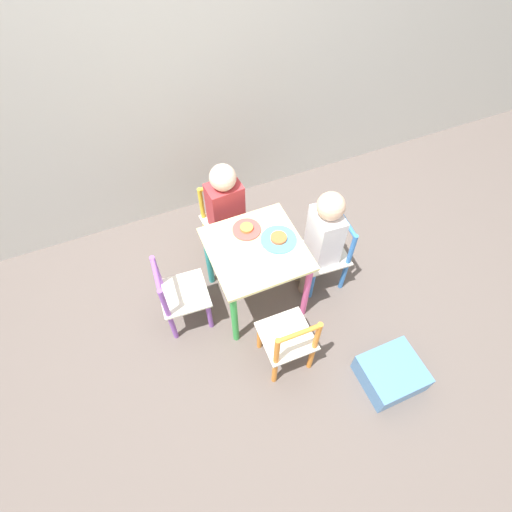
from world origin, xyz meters
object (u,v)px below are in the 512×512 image
object	(u,v)px
kids_table	(256,258)
chair_orange	(288,341)
chair_blue	(327,254)
plate_back	(247,229)
storage_bin	(391,373)
child_back	(226,208)
plate_right	(279,239)
child_right	(322,236)
chair_purple	(180,296)
chair_yellow	(224,222)

from	to	relation	value
kids_table	chair_orange	xyz separation A→B (m)	(-0.01, -0.45, -0.16)
kids_table	chair_blue	xyz separation A→B (m)	(0.45, -0.03, -0.16)
kids_table	plate_back	distance (m)	0.17
chair_blue	storage_bin	bearing A→B (deg)	5.33
child_back	plate_right	distance (m)	0.42
plate_back	storage_bin	distance (m)	1.09
kids_table	child_right	xyz separation A→B (m)	(0.39, -0.03, 0.04)
chair_orange	chair_purple	size ratio (longest dim) A/B	1.00
chair_blue	plate_right	bearing A→B (deg)	-91.73
chair_yellow	plate_right	bearing A→B (deg)	-74.02
chair_purple	storage_bin	distance (m)	1.22
chair_orange	storage_bin	size ratio (longest dim) A/B	1.64
chair_yellow	chair_blue	size ratio (longest dim) A/B	1.00
chair_orange	storage_bin	bearing A→B (deg)	147.33
kids_table	chair_blue	size ratio (longest dim) A/B	0.98
chair_orange	chair_purple	world-z (taller)	same
chair_blue	chair_purple	world-z (taller)	same
chair_orange	plate_back	world-z (taller)	plate_back
chair_orange	chair_purple	xyz separation A→B (m)	(-0.44, 0.48, 0.00)
chair_purple	plate_back	distance (m)	0.52
child_right	plate_back	world-z (taller)	child_right
chair_blue	child_right	world-z (taller)	child_right
chair_purple	child_right	xyz separation A→B (m)	(0.83, -0.06, 0.19)
chair_yellow	child_right	bearing A→B (deg)	-52.67
child_back	chair_blue	bearing A→B (deg)	-45.43
child_right	plate_back	bearing A→B (deg)	-108.25
chair_purple	storage_bin	size ratio (longest dim) A/B	1.64
chair_orange	plate_right	size ratio (longest dim) A/B	2.61
chair_yellow	child_right	world-z (taller)	child_right
kids_table	plate_back	bearing A→B (deg)	90.00
chair_blue	chair_yellow	bearing A→B (deg)	-130.94
chair_orange	plate_back	size ratio (longest dim) A/B	3.24
chair_purple	chair_orange	bearing A→B (deg)	-133.69
plate_back	chair_yellow	bearing A→B (deg)	95.57
kids_table	plate_right	bearing A→B (deg)	0.00
kids_table	child_right	bearing A→B (deg)	-4.19
storage_bin	plate_right	bearing A→B (deg)	113.39
child_right	child_back	bearing A→B (deg)	-130.91
plate_back	child_right	bearing A→B (deg)	-22.43
child_back	plate_back	xyz separation A→B (m)	(0.03, -0.25, 0.07)
kids_table	chair_yellow	bearing A→B (deg)	93.94
chair_blue	storage_bin	xyz separation A→B (m)	(0.01, -0.73, -0.18)
chair_purple	plate_right	world-z (taller)	plate_right
chair_yellow	chair_blue	world-z (taller)	same
child_right	plate_back	size ratio (longest dim) A/B	4.79
kids_table	plate_back	size ratio (longest dim) A/B	3.18
chair_blue	kids_table	bearing A→B (deg)	-90.00
chair_orange	chair_blue	bearing A→B (deg)	-136.51
chair_blue	child_right	size ratio (longest dim) A/B	0.68
chair_blue	plate_back	bearing A→B (deg)	-105.96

